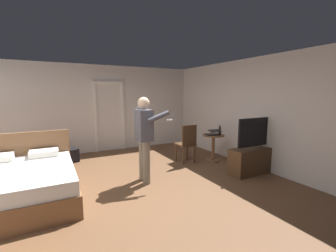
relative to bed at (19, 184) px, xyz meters
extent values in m
plane|color=brown|center=(1.88, -0.40, -0.30)|extent=(6.86, 6.86, 0.00)
cube|color=silver|center=(1.88, 2.77, 1.00)|extent=(6.09, 0.12, 2.60)
cube|color=silver|center=(4.87, -0.40, 1.00)|extent=(0.12, 6.47, 2.60)
cube|color=white|center=(1.71, 2.69, 0.72)|extent=(0.08, 0.08, 2.05)
cube|color=white|center=(2.56, 2.69, 0.72)|extent=(0.08, 0.08, 2.05)
cube|color=white|center=(2.13, 2.69, 1.79)|extent=(0.93, 0.08, 0.08)
cube|color=brown|center=(0.00, -0.08, -0.13)|extent=(1.68, 1.96, 0.35)
cube|color=white|center=(0.00, -0.08, 0.16)|extent=(1.62, 1.90, 0.22)
cube|color=brown|center=(0.00, 0.86, 0.21)|extent=(1.68, 0.08, 1.02)
cube|color=white|center=(0.37, 0.60, 0.33)|extent=(0.50, 0.34, 0.12)
cube|color=#4C331E|center=(4.51, -0.82, -0.02)|extent=(1.25, 0.40, 0.57)
cube|color=black|center=(4.51, -0.84, 0.63)|extent=(1.07, 0.05, 0.62)
cube|color=#4550A7|center=(4.51, -0.81, 0.63)|extent=(1.01, 0.01, 0.56)
cylinder|color=brown|center=(4.24, 0.31, 0.03)|extent=(0.08, 0.08, 0.67)
cylinder|color=brown|center=(4.24, 0.31, -0.29)|extent=(0.34, 0.34, 0.03)
cylinder|color=brown|center=(4.24, 0.31, 0.38)|extent=(0.56, 0.56, 0.03)
cube|color=black|center=(4.21, 0.31, 0.41)|extent=(0.36, 0.28, 0.02)
cube|color=black|center=(4.19, 0.19, 0.52)|extent=(0.35, 0.26, 0.05)
cube|color=navy|center=(4.19, 0.20, 0.52)|extent=(0.32, 0.22, 0.03)
cylinder|color=#2A2622|center=(4.38, 0.23, 0.50)|extent=(0.06, 0.06, 0.20)
cylinder|color=#2A2622|center=(4.38, 0.23, 0.63)|extent=(0.03, 0.03, 0.05)
cylinder|color=#4C331E|center=(3.71, 0.74, -0.08)|extent=(0.04, 0.04, 0.45)
cylinder|color=#4C331E|center=(3.37, 0.72, -0.08)|extent=(0.04, 0.04, 0.45)
cylinder|color=#4C331E|center=(3.72, 0.40, -0.08)|extent=(0.04, 0.04, 0.45)
cylinder|color=#4C331E|center=(3.38, 0.38, -0.08)|extent=(0.04, 0.04, 0.45)
cube|color=#4C331E|center=(3.54, 0.56, 0.17)|extent=(0.44, 0.44, 0.04)
cube|color=#4C331E|center=(3.55, 0.39, 0.44)|extent=(0.42, 0.06, 0.50)
cylinder|color=gray|center=(2.14, -0.04, 0.12)|extent=(0.15, 0.15, 0.85)
cylinder|color=gray|center=(2.12, -0.27, 0.12)|extent=(0.15, 0.15, 0.85)
cube|color=#4C4C56|center=(2.13, -0.16, 0.85)|extent=(0.29, 0.43, 0.60)
sphere|color=#D8AD8C|center=(2.13, -0.16, 1.28)|extent=(0.23, 0.23, 0.23)
cylinder|color=#4C4C56|center=(2.24, 0.07, 0.96)|extent=(0.34, 0.11, 0.49)
cylinder|color=#4C4C56|center=(2.33, -0.40, 1.03)|extent=(0.44, 0.12, 0.23)
cube|color=white|center=(2.55, -0.44, 0.95)|extent=(0.12, 0.04, 0.04)
cube|color=black|center=(0.81, 1.90, -0.13)|extent=(0.65, 0.44, 0.34)
cube|color=#4C1919|center=(0.52, 2.03, -0.08)|extent=(0.61, 0.48, 0.45)
camera|label=1|loc=(0.51, -4.22, 1.47)|focal=24.09mm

